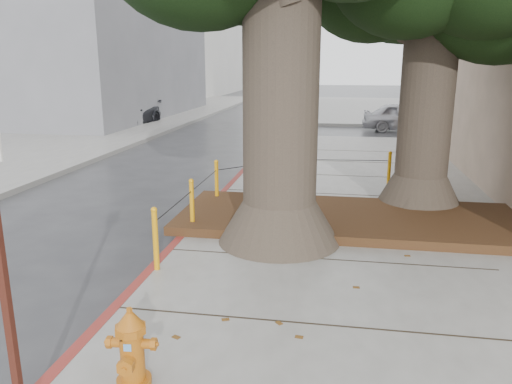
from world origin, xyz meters
TOP-DOWN VIEW (x-y plane):
  - ground at (0.00, 0.00)m, footprint 140.00×140.00m
  - sidewalk_far at (6.00, 30.00)m, footprint 16.00×20.00m
  - curb_red at (-2.00, 2.50)m, footprint 0.14×26.00m
  - planter_bed at (0.90, 3.90)m, footprint 6.40×2.60m
  - building_far_grey at (-15.00, 22.00)m, footprint 12.00×16.00m
  - building_far_white at (-17.00, 45.00)m, footprint 12.00×18.00m
  - bollard_ring at (-0.87, 4.38)m, footprint 3.79×5.39m
  - fire_hydrant at (-1.15, -1.39)m, footprint 0.41×0.37m
  - signpost at (-1.91, -1.97)m, footprint 0.25×0.06m
  - car_silver at (3.55, 18.66)m, footprint 3.89×1.61m
  - car_dark at (-9.74, 18.54)m, footprint 2.05×4.31m

SIDE VIEW (x-z plane):
  - ground at x=0.00m, z-range 0.00..0.00m
  - sidewalk_far at x=6.00m, z-range 0.00..0.15m
  - curb_red at x=-2.00m, z-range -0.01..0.15m
  - planter_bed at x=0.90m, z-range 0.15..0.31m
  - fire_hydrant at x=-1.15m, z-range 0.14..0.92m
  - car_dark at x=-9.74m, z-range 0.00..1.21m
  - car_silver at x=3.55m, z-range 0.00..1.32m
  - bollard_ring at x=-0.87m, z-range 0.19..1.14m
  - signpost at x=-1.91m, z-range 0.32..2.88m
  - building_far_grey at x=-15.00m, z-range 0.00..12.00m
  - building_far_white at x=-17.00m, z-range 0.00..15.00m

